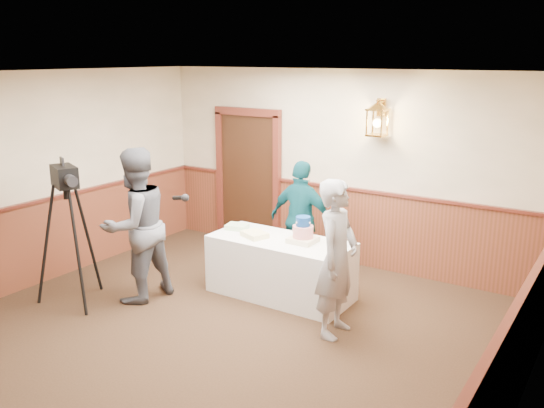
{
  "coord_description": "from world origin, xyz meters",
  "views": [
    {
      "loc": [
        3.59,
        -3.9,
        2.98
      ],
      "look_at": [
        -0.03,
        1.7,
        1.25
      ],
      "focal_mm": 38.0,
      "sensor_mm": 36.0,
      "label": 1
    }
  ],
  "objects_px": {
    "sheet_cake_green": "(237,227)",
    "interviewer": "(136,225)",
    "tv_camera_rig": "(71,243)",
    "sheet_cake_yellow": "(255,234)",
    "assistant_p": "(302,220)",
    "display_table": "(281,268)",
    "tiered_cake": "(303,232)",
    "baker": "(337,259)"
  },
  "relations": [
    {
      "from": "sheet_cake_green",
      "to": "tv_camera_rig",
      "type": "distance_m",
      "value": 2.09
    },
    {
      "from": "tiered_cake",
      "to": "tv_camera_rig",
      "type": "xyz_separation_m",
      "value": [
        -2.32,
        -1.61,
        -0.1
      ]
    },
    {
      "from": "interviewer",
      "to": "assistant_p",
      "type": "relative_size",
      "value": 1.18
    },
    {
      "from": "sheet_cake_green",
      "to": "tv_camera_rig",
      "type": "bearing_deg",
      "value": -128.84
    },
    {
      "from": "baker",
      "to": "sheet_cake_yellow",
      "type": "bearing_deg",
      "value": 68.59
    },
    {
      "from": "tv_camera_rig",
      "to": "interviewer",
      "type": "bearing_deg",
      "value": 65.47
    },
    {
      "from": "sheet_cake_yellow",
      "to": "tv_camera_rig",
      "type": "distance_m",
      "value": 2.25
    },
    {
      "from": "sheet_cake_yellow",
      "to": "interviewer",
      "type": "xyz_separation_m",
      "value": [
        -1.12,
        -0.95,
        0.18
      ]
    },
    {
      "from": "sheet_cake_green",
      "to": "interviewer",
      "type": "bearing_deg",
      "value": -123.31
    },
    {
      "from": "tiered_cake",
      "to": "assistant_p",
      "type": "xyz_separation_m",
      "value": [
        -0.41,
        0.68,
        -0.07
      ]
    },
    {
      "from": "baker",
      "to": "assistant_p",
      "type": "xyz_separation_m",
      "value": [
        -1.17,
        1.28,
        -0.06
      ]
    },
    {
      "from": "sheet_cake_yellow",
      "to": "assistant_p",
      "type": "relative_size",
      "value": 0.2
    },
    {
      "from": "assistant_p",
      "to": "tv_camera_rig",
      "type": "distance_m",
      "value": 2.98
    },
    {
      "from": "display_table",
      "to": "sheet_cake_yellow",
      "type": "distance_m",
      "value": 0.53
    },
    {
      "from": "baker",
      "to": "assistant_p",
      "type": "relative_size",
      "value": 1.07
    },
    {
      "from": "sheet_cake_yellow",
      "to": "baker",
      "type": "relative_size",
      "value": 0.18
    },
    {
      "from": "interviewer",
      "to": "assistant_p",
      "type": "bearing_deg",
      "value": 151.25
    },
    {
      "from": "interviewer",
      "to": "tv_camera_rig",
      "type": "height_order",
      "value": "interviewer"
    },
    {
      "from": "assistant_p",
      "to": "baker",
      "type": "bearing_deg",
      "value": 132.74
    },
    {
      "from": "display_table",
      "to": "sheet_cake_green",
      "type": "bearing_deg",
      "value": 174.94
    },
    {
      "from": "tiered_cake",
      "to": "baker",
      "type": "bearing_deg",
      "value": -38.14
    },
    {
      "from": "tv_camera_rig",
      "to": "baker",
      "type": "bearing_deg",
      "value": 41.89
    },
    {
      "from": "baker",
      "to": "sheet_cake_green",
      "type": "bearing_deg",
      "value": 67.68
    },
    {
      "from": "sheet_cake_green",
      "to": "interviewer",
      "type": "xyz_separation_m",
      "value": [
        -0.73,
        -1.1,
        0.18
      ]
    },
    {
      "from": "tiered_cake",
      "to": "assistant_p",
      "type": "distance_m",
      "value": 0.79
    },
    {
      "from": "display_table",
      "to": "tv_camera_rig",
      "type": "relative_size",
      "value": 1.04
    },
    {
      "from": "display_table",
      "to": "tiered_cake",
      "type": "distance_m",
      "value": 0.58
    },
    {
      "from": "sheet_cake_yellow",
      "to": "baker",
      "type": "height_order",
      "value": "baker"
    },
    {
      "from": "sheet_cake_yellow",
      "to": "display_table",
      "type": "bearing_deg",
      "value": 16.11
    },
    {
      "from": "sheet_cake_yellow",
      "to": "sheet_cake_green",
      "type": "distance_m",
      "value": 0.42
    },
    {
      "from": "interviewer",
      "to": "baker",
      "type": "xyz_separation_m",
      "value": [
        2.5,
        0.49,
        -0.09
      ]
    },
    {
      "from": "assistant_p",
      "to": "tv_camera_rig",
      "type": "relative_size",
      "value": 0.94
    },
    {
      "from": "assistant_p",
      "to": "tv_camera_rig",
      "type": "bearing_deg",
      "value": 50.39
    },
    {
      "from": "baker",
      "to": "tv_camera_rig",
      "type": "distance_m",
      "value": 3.25
    },
    {
      "from": "sheet_cake_yellow",
      "to": "assistant_p",
      "type": "height_order",
      "value": "assistant_p"
    },
    {
      "from": "sheet_cake_green",
      "to": "interviewer",
      "type": "height_order",
      "value": "interviewer"
    },
    {
      "from": "display_table",
      "to": "sheet_cake_green",
      "type": "relative_size",
      "value": 6.55
    },
    {
      "from": "tiered_cake",
      "to": "sheet_cake_yellow",
      "type": "distance_m",
      "value": 0.64
    },
    {
      "from": "tv_camera_rig",
      "to": "display_table",
      "type": "bearing_deg",
      "value": 61.25
    },
    {
      "from": "interviewer",
      "to": "assistant_p",
      "type": "height_order",
      "value": "interviewer"
    },
    {
      "from": "sheet_cake_green",
      "to": "tv_camera_rig",
      "type": "xyz_separation_m",
      "value": [
        -1.31,
        -1.63,
        -0.01
      ]
    },
    {
      "from": "tiered_cake",
      "to": "tv_camera_rig",
      "type": "bearing_deg",
      "value": -145.15
    }
  ]
}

